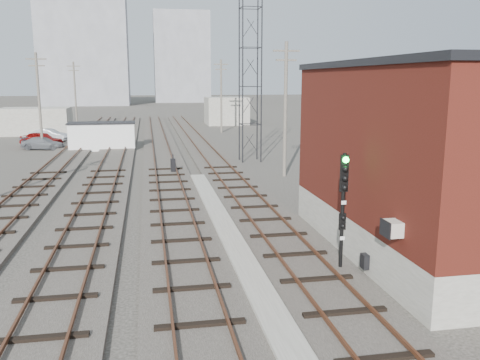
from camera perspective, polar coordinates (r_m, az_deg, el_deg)
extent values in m
plane|color=#282621|center=(65.64, -8.00, 5.37)|extent=(320.00, 320.00, 0.00)
cube|color=#332D28|center=(45.03, -3.64, 2.96)|extent=(3.20, 90.00, 0.20)
cube|color=#4C2816|center=(44.92, -4.56, 3.22)|extent=(0.07, 90.00, 0.12)
cube|color=#4C2816|center=(45.08, -2.74, 3.27)|extent=(0.07, 90.00, 0.12)
cube|color=#332D28|center=(44.74, -8.74, 2.80)|extent=(3.20, 90.00, 0.20)
cube|color=#4C2816|center=(44.70, -9.67, 3.06)|extent=(0.07, 90.00, 0.12)
cube|color=#4C2816|center=(44.74, -7.83, 3.12)|extent=(0.07, 90.00, 0.12)
cube|color=#332D28|center=(44.82, -13.86, 2.62)|extent=(3.20, 90.00, 0.20)
cube|color=#4C2816|center=(44.84, -14.79, 2.87)|extent=(0.07, 90.00, 0.12)
cube|color=#4C2816|center=(44.75, -12.96, 2.94)|extent=(0.07, 90.00, 0.12)
cube|color=#332D28|center=(45.25, -18.93, 2.41)|extent=(3.20, 90.00, 0.20)
cube|color=#4C2816|center=(45.33, -19.84, 2.66)|extent=(0.07, 90.00, 0.12)
cube|color=#4C2816|center=(45.11, -18.04, 2.74)|extent=(0.07, 90.00, 0.12)
cube|color=gray|center=(20.55, -0.94, -6.95)|extent=(0.90, 28.00, 0.26)
cube|color=gray|center=(20.86, 19.45, -5.54)|extent=(6.00, 12.00, 1.50)
cube|color=#4E1612|center=(20.17, 20.09, 4.04)|extent=(6.00, 12.00, 5.50)
cube|color=black|center=(20.05, 20.65, 12.14)|extent=(6.20, 12.20, 0.25)
cube|color=beige|center=(15.58, 16.72, -5.22)|extent=(0.45, 0.62, 0.45)
cube|color=black|center=(17.87, 13.83, -8.85)|extent=(0.20, 0.35, 0.50)
cylinder|color=black|center=(40.22, 0.30, 12.57)|extent=(0.10, 0.10, 15.00)
cylinder|color=black|center=(40.52, 2.44, 12.55)|extent=(0.10, 0.10, 15.00)
cylinder|color=black|center=(41.69, -0.09, 12.52)|extent=(0.10, 0.10, 15.00)
cylinder|color=black|center=(41.99, 1.98, 12.51)|extent=(0.10, 0.10, 15.00)
cylinder|color=#595147|center=(51.25, -21.62, 8.15)|extent=(0.24, 0.24, 9.00)
cube|color=#595147|center=(51.25, -21.94, 12.50)|extent=(1.80, 0.12, 0.12)
cube|color=#595147|center=(51.23, -21.89, 11.83)|extent=(1.40, 0.12, 0.12)
cylinder|color=#595147|center=(75.93, -18.01, 9.12)|extent=(0.24, 0.24, 9.00)
cube|color=#595147|center=(75.93, -18.19, 12.05)|extent=(1.80, 0.12, 0.12)
cube|color=#595147|center=(75.91, -18.17, 11.60)|extent=(1.40, 0.12, 0.12)
cylinder|color=#595147|center=(34.57, 5.12, 7.78)|extent=(0.24, 0.24, 9.00)
cube|color=#595147|center=(34.56, 5.23, 14.25)|extent=(1.80, 0.12, 0.12)
cube|color=#595147|center=(34.53, 5.21, 13.26)|extent=(1.40, 0.12, 0.12)
cylinder|color=#595147|center=(63.96, -2.12, 9.36)|extent=(0.24, 0.24, 9.00)
cube|color=#595147|center=(63.96, -2.15, 12.86)|extent=(1.80, 0.12, 0.12)
cube|color=#595147|center=(63.94, -2.14, 12.32)|extent=(1.40, 0.12, 0.12)
cube|color=gray|center=(141.35, -17.09, 14.14)|extent=(22.00, 14.00, 30.00)
cube|color=gray|center=(155.77, -6.59, 13.49)|extent=(16.00, 12.00, 26.00)
cube|color=gray|center=(66.79, -21.96, 6.15)|extent=(8.00, 5.00, 3.20)
cube|color=gray|center=(76.30, -1.54, 7.78)|extent=(6.00, 6.00, 4.00)
cube|color=gray|center=(18.12, 11.17, -9.96)|extent=(0.40, 0.40, 0.10)
cylinder|color=black|center=(17.50, 11.42, -3.76)|extent=(0.12, 0.12, 4.15)
cube|color=black|center=(17.18, 11.63, 0.74)|extent=(0.27, 0.10, 1.25)
sphere|color=#0CE533|center=(17.02, 11.80, 2.23)|extent=(0.21, 0.21, 0.21)
sphere|color=black|center=(17.07, 11.76, 1.20)|extent=(0.21, 0.21, 0.21)
sphere|color=black|center=(17.13, 11.72, 0.18)|extent=(0.21, 0.21, 0.21)
sphere|color=black|center=(17.19, 11.68, -0.84)|extent=(0.21, 0.21, 0.21)
cube|color=black|center=(17.55, 11.42, -4.60)|extent=(0.23, 0.09, 0.57)
cube|color=white|center=(17.33, 11.57, -2.50)|extent=(0.17, 0.02, 0.12)
cube|color=white|center=(17.66, 11.42, -6.43)|extent=(0.17, 0.02, 0.12)
cube|color=black|center=(35.81, -7.52, 1.58)|extent=(0.35, 0.35, 1.02)
cylinder|color=black|center=(35.70, -7.55, 2.63)|extent=(0.08, 0.08, 0.31)
cube|color=white|center=(49.98, -15.21, 4.74)|extent=(6.07, 2.68, 2.50)
cube|color=black|center=(49.86, -15.29, 6.22)|extent=(6.28, 2.88, 0.12)
imported|color=maroon|center=(54.29, -21.41, 4.29)|extent=(4.59, 3.52, 1.46)
imported|color=#A8ACB0|center=(58.65, -20.65, 4.74)|extent=(4.32, 2.73, 1.34)
imported|color=slate|center=(51.88, -21.24, 3.85)|extent=(4.32, 2.58, 1.17)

